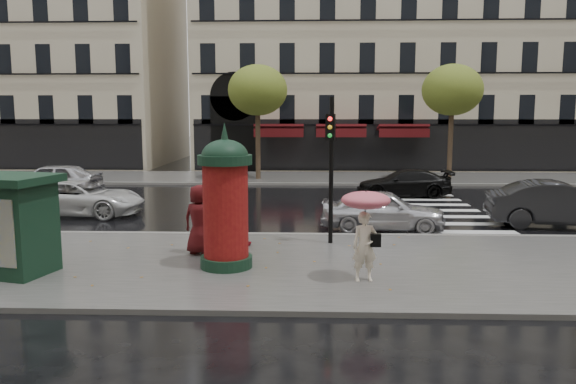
{
  "coord_description": "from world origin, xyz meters",
  "views": [
    {
      "loc": [
        0.89,
        -14.35,
        3.9
      ],
      "look_at": [
        0.32,
        1.5,
        1.66
      ],
      "focal_mm": 35.0,
      "sensor_mm": 36.0,
      "label": 1
    }
  ],
  "objects_px": {
    "woman_umbrella": "(365,220)",
    "car_silver": "(383,210)",
    "morris_column": "(225,199)",
    "traffic_light": "(331,156)",
    "woman_red": "(235,214)",
    "car_darkgrey": "(560,204)",
    "car_black": "(404,183)",
    "man_burgundy": "(199,220)",
    "car_white": "(80,198)",
    "newsstand": "(12,224)",
    "car_far_silver": "(52,180)"
  },
  "relations": [
    {
      "from": "woman_red",
      "to": "car_darkgrey",
      "type": "xyz_separation_m",
      "value": [
        10.73,
        3.59,
        -0.26
      ]
    },
    {
      "from": "man_burgundy",
      "to": "car_darkgrey",
      "type": "bearing_deg",
      "value": -140.86
    },
    {
      "from": "woman_red",
      "to": "traffic_light",
      "type": "bearing_deg",
      "value": 177.2
    },
    {
      "from": "woman_umbrella",
      "to": "woman_red",
      "type": "relative_size",
      "value": 1.14
    },
    {
      "from": "morris_column",
      "to": "woman_umbrella",
      "type": "bearing_deg",
      "value": -17.44
    },
    {
      "from": "car_white",
      "to": "woman_umbrella",
      "type": "bearing_deg",
      "value": -127.19
    },
    {
      "from": "woman_umbrella",
      "to": "car_far_silver",
      "type": "bearing_deg",
      "value": 134.8
    },
    {
      "from": "car_silver",
      "to": "car_darkgrey",
      "type": "height_order",
      "value": "car_darkgrey"
    },
    {
      "from": "newsstand",
      "to": "traffic_light",
      "type": "bearing_deg",
      "value": 23.87
    },
    {
      "from": "traffic_light",
      "to": "woman_red",
      "type": "bearing_deg",
      "value": -173.0
    },
    {
      "from": "traffic_light",
      "to": "car_silver",
      "type": "xyz_separation_m",
      "value": [
        1.85,
        2.48,
        -1.99
      ]
    },
    {
      "from": "woman_umbrella",
      "to": "man_burgundy",
      "type": "relative_size",
      "value": 1.12
    },
    {
      "from": "car_far_silver",
      "to": "man_burgundy",
      "type": "bearing_deg",
      "value": 41.9
    },
    {
      "from": "woman_red",
      "to": "man_burgundy",
      "type": "height_order",
      "value": "man_burgundy"
    },
    {
      "from": "woman_red",
      "to": "newsstand",
      "type": "relative_size",
      "value": 0.79
    },
    {
      "from": "woman_umbrella",
      "to": "car_black",
      "type": "bearing_deg",
      "value": 76.97
    },
    {
      "from": "car_white",
      "to": "newsstand",
      "type": "bearing_deg",
      "value": -164.6
    },
    {
      "from": "woman_red",
      "to": "man_burgundy",
      "type": "relative_size",
      "value": 0.98
    },
    {
      "from": "car_black",
      "to": "man_burgundy",
      "type": "bearing_deg",
      "value": -33.7
    },
    {
      "from": "man_burgundy",
      "to": "car_far_silver",
      "type": "xyz_separation_m",
      "value": [
        -9.18,
        11.17,
        -0.28
      ]
    },
    {
      "from": "car_white",
      "to": "car_black",
      "type": "bearing_deg",
      "value": -64.78
    },
    {
      "from": "newsstand",
      "to": "woman_umbrella",
      "type": "bearing_deg",
      "value": -2.0
    },
    {
      "from": "woman_red",
      "to": "car_silver",
      "type": "bearing_deg",
      "value": -158.16
    },
    {
      "from": "woman_umbrella",
      "to": "car_silver",
      "type": "relative_size",
      "value": 0.52
    },
    {
      "from": "morris_column",
      "to": "car_far_silver",
      "type": "height_order",
      "value": "morris_column"
    },
    {
      "from": "woman_red",
      "to": "car_far_silver",
      "type": "distance_m",
      "value": 14.27
    },
    {
      "from": "traffic_light",
      "to": "man_burgundy",
      "type": "bearing_deg",
      "value": -159.23
    },
    {
      "from": "traffic_light",
      "to": "car_silver",
      "type": "distance_m",
      "value": 3.68
    },
    {
      "from": "woman_red",
      "to": "car_black",
      "type": "distance_m",
      "value": 12.46
    },
    {
      "from": "woman_umbrella",
      "to": "morris_column",
      "type": "xyz_separation_m",
      "value": [
        -3.3,
        1.04,
        0.31
      ]
    },
    {
      "from": "car_darkgrey",
      "to": "car_black",
      "type": "height_order",
      "value": "car_darkgrey"
    },
    {
      "from": "man_burgundy",
      "to": "car_white",
      "type": "bearing_deg",
      "value": -29.45
    },
    {
      "from": "morris_column",
      "to": "car_silver",
      "type": "xyz_separation_m",
      "value": [
        4.51,
        5.1,
        -1.13
      ]
    },
    {
      "from": "woman_red",
      "to": "morris_column",
      "type": "distance_m",
      "value": 2.41
    },
    {
      "from": "woman_red",
      "to": "car_black",
      "type": "xyz_separation_m",
      "value": [
        6.58,
        10.58,
        -0.41
      ]
    },
    {
      "from": "man_burgundy",
      "to": "car_white",
      "type": "relative_size",
      "value": 0.39
    },
    {
      "from": "morris_column",
      "to": "car_darkgrey",
      "type": "height_order",
      "value": "morris_column"
    },
    {
      "from": "morris_column",
      "to": "car_black",
      "type": "bearing_deg",
      "value": 63.12
    },
    {
      "from": "car_darkgrey",
      "to": "car_white",
      "type": "height_order",
      "value": "car_darkgrey"
    },
    {
      "from": "morris_column",
      "to": "car_silver",
      "type": "distance_m",
      "value": 6.9
    },
    {
      "from": "woman_red",
      "to": "car_darkgrey",
      "type": "bearing_deg",
      "value": -171.31
    },
    {
      "from": "car_far_silver",
      "to": "car_black",
      "type": "bearing_deg",
      "value": 93.95
    },
    {
      "from": "morris_column",
      "to": "car_black",
      "type": "height_order",
      "value": "morris_column"
    },
    {
      "from": "newsstand",
      "to": "woman_red",
      "type": "bearing_deg",
      "value": 31.83
    },
    {
      "from": "car_silver",
      "to": "car_black",
      "type": "height_order",
      "value": "car_silver"
    },
    {
      "from": "traffic_light",
      "to": "car_black",
      "type": "relative_size",
      "value": 0.97
    },
    {
      "from": "woman_red",
      "to": "car_silver",
      "type": "distance_m",
      "value": 5.38
    },
    {
      "from": "man_burgundy",
      "to": "morris_column",
      "type": "bearing_deg",
      "value": 142.89
    },
    {
      "from": "man_burgundy",
      "to": "car_silver",
      "type": "distance_m",
      "value": 6.64
    },
    {
      "from": "traffic_light",
      "to": "newsstand",
      "type": "distance_m",
      "value": 8.43
    }
  ]
}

